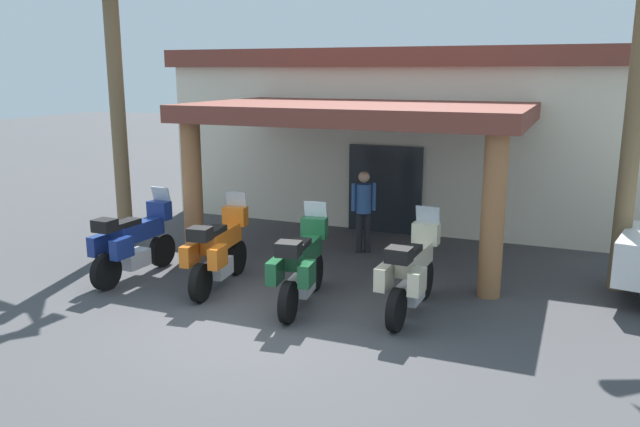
{
  "coord_description": "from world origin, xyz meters",
  "views": [
    {
      "loc": [
        4.61,
        -8.08,
        3.82
      ],
      "look_at": [
        -0.09,
        2.59,
        1.2
      ],
      "focal_mm": 35.66,
      "sensor_mm": 36.0,
      "label": 1
    }
  ],
  "objects_px": {
    "motorcycle_orange": "(218,250)",
    "motorcycle_green": "(302,265)",
    "palm_tree_roadside": "(111,20)",
    "motorcycle_cream": "(412,272)",
    "motel_building": "(420,129)",
    "motorcycle_blue": "(134,242)",
    "pedestrian": "(364,206)"
  },
  "relations": [
    {
      "from": "palm_tree_roadside",
      "to": "motorcycle_cream",
      "type": "bearing_deg",
      "value": -11.43
    },
    {
      "from": "motorcycle_cream",
      "to": "palm_tree_roadside",
      "type": "xyz_separation_m",
      "value": [
        -6.95,
        1.4,
        4.16
      ]
    },
    {
      "from": "motorcycle_green",
      "to": "motorcycle_cream",
      "type": "height_order",
      "value": "same"
    },
    {
      "from": "motel_building",
      "to": "motorcycle_blue",
      "type": "xyz_separation_m",
      "value": [
        -3.14,
        -8.56,
        -1.52
      ]
    },
    {
      "from": "motel_building",
      "to": "pedestrian",
      "type": "height_order",
      "value": "motel_building"
    },
    {
      "from": "motorcycle_green",
      "to": "palm_tree_roadside",
      "type": "bearing_deg",
      "value": 62.24
    },
    {
      "from": "motorcycle_cream",
      "to": "palm_tree_roadside",
      "type": "height_order",
      "value": "palm_tree_roadside"
    },
    {
      "from": "motel_building",
      "to": "palm_tree_roadside",
      "type": "height_order",
      "value": "palm_tree_roadside"
    },
    {
      "from": "motorcycle_cream",
      "to": "pedestrian",
      "type": "height_order",
      "value": "pedestrian"
    },
    {
      "from": "motorcycle_blue",
      "to": "motorcycle_green",
      "type": "bearing_deg",
      "value": -89.51
    },
    {
      "from": "motorcycle_orange",
      "to": "motorcycle_green",
      "type": "bearing_deg",
      "value": -105.39
    },
    {
      "from": "motel_building",
      "to": "motorcycle_cream",
      "type": "height_order",
      "value": "motel_building"
    },
    {
      "from": "pedestrian",
      "to": "motorcycle_orange",
      "type": "bearing_deg",
      "value": 121.04
    },
    {
      "from": "motel_building",
      "to": "motorcycle_orange",
      "type": "bearing_deg",
      "value": -100.56
    },
    {
      "from": "motel_building",
      "to": "pedestrian",
      "type": "xyz_separation_m",
      "value": [
        0.21,
        -5.21,
        -1.19
      ]
    },
    {
      "from": "motel_building",
      "to": "motorcycle_blue",
      "type": "height_order",
      "value": "motel_building"
    },
    {
      "from": "motorcycle_green",
      "to": "pedestrian",
      "type": "xyz_separation_m",
      "value": [
        -0.16,
        3.4,
        0.33
      ]
    },
    {
      "from": "motel_building",
      "to": "motorcycle_green",
      "type": "relative_size",
      "value": 5.57
    },
    {
      "from": "motorcycle_blue",
      "to": "motorcycle_green",
      "type": "relative_size",
      "value": 1.0
    },
    {
      "from": "motel_building",
      "to": "motorcycle_green",
      "type": "xyz_separation_m",
      "value": [
        0.38,
        -8.62,
        -1.52
      ]
    },
    {
      "from": "motorcycle_orange",
      "to": "motorcycle_cream",
      "type": "xyz_separation_m",
      "value": [
        3.51,
        0.15,
        0.0
      ]
    },
    {
      "from": "motorcycle_green",
      "to": "motorcycle_cream",
      "type": "xyz_separation_m",
      "value": [
        1.75,
        0.37,
        0.0
      ]
    },
    {
      "from": "pedestrian",
      "to": "motorcycle_cream",
      "type": "bearing_deg",
      "value": -179.98
    },
    {
      "from": "motorcycle_green",
      "to": "palm_tree_roadside",
      "type": "relative_size",
      "value": 0.35
    },
    {
      "from": "pedestrian",
      "to": "motel_building",
      "type": "bearing_deg",
      "value": -29.96
    },
    {
      "from": "motorcycle_orange",
      "to": "motorcycle_green",
      "type": "xyz_separation_m",
      "value": [
        1.76,
        -0.23,
        0.0
      ]
    },
    {
      "from": "motorcycle_green",
      "to": "pedestrian",
      "type": "distance_m",
      "value": 3.42
    },
    {
      "from": "motorcycle_green",
      "to": "motorcycle_orange",
      "type": "bearing_deg",
      "value": 73.83
    },
    {
      "from": "motorcycle_green",
      "to": "palm_tree_roadside",
      "type": "height_order",
      "value": "palm_tree_roadside"
    },
    {
      "from": "motorcycle_blue",
      "to": "motorcycle_cream",
      "type": "bearing_deg",
      "value": -85.15
    },
    {
      "from": "palm_tree_roadside",
      "to": "pedestrian",
      "type": "bearing_deg",
      "value": 17.86
    },
    {
      "from": "motorcycle_orange",
      "to": "palm_tree_roadside",
      "type": "height_order",
      "value": "palm_tree_roadside"
    }
  ]
}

